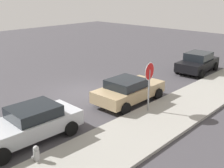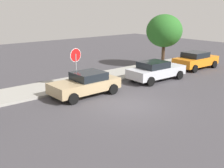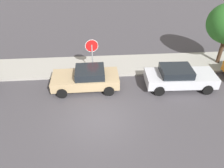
# 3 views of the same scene
# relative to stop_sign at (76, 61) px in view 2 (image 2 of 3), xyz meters

# --- Properties ---
(ground_plane) EXTENTS (60.00, 60.00, 0.00)m
(ground_plane) POSITION_rel_stop_sign_xyz_m (0.31, -4.57, -1.83)
(ground_plane) COLOR #423F44
(sidewalk_curb) EXTENTS (32.00, 2.97, 0.14)m
(sidewalk_curb) POSITION_rel_stop_sign_xyz_m (0.31, 0.97, -1.76)
(sidewalk_curb) COLOR #9E9B93
(sidewalk_curb) RESTS_ON ground_plane
(stop_sign) EXTENTS (0.87, 0.14, 2.62)m
(stop_sign) POSITION_rel_stop_sign_xyz_m (0.00, 0.00, 0.00)
(stop_sign) COLOR gray
(stop_sign) RESTS_ON ground_plane
(parked_car_tan) EXTENTS (4.23, 2.12, 1.39)m
(parked_car_tan) POSITION_rel_stop_sign_xyz_m (-0.41, -1.64, -1.11)
(parked_car_tan) COLOR tan
(parked_car_tan) RESTS_ON ground_plane
(parked_car_silver) EXTENTS (4.50, 2.15, 1.41)m
(parked_car_silver) POSITION_rel_stop_sign_xyz_m (5.54, -1.96, -1.10)
(parked_car_silver) COLOR silver
(parked_car_silver) RESTS_ON ground_plane
(parked_car_orange) EXTENTS (4.24, 2.12, 1.45)m
(parked_car_orange) POSITION_rel_stop_sign_xyz_m (11.20, -1.48, -1.08)
(parked_car_orange) COLOR orange
(parked_car_orange) RESTS_ON ground_plane
(street_tree_near_corner) EXTENTS (3.09, 3.09, 4.57)m
(street_tree_near_corner) POSITION_rel_stop_sign_xyz_m (9.58, 0.79, 1.33)
(street_tree_near_corner) COLOR #422D1E
(street_tree_near_corner) RESTS_ON ground_plane
(fire_hydrant) EXTENTS (0.30, 0.22, 0.72)m
(fire_hydrant) POSITION_rel_stop_sign_xyz_m (6.28, -0.25, -1.47)
(fire_hydrant) COLOR #A5A5A8
(fire_hydrant) RESTS_ON ground_plane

